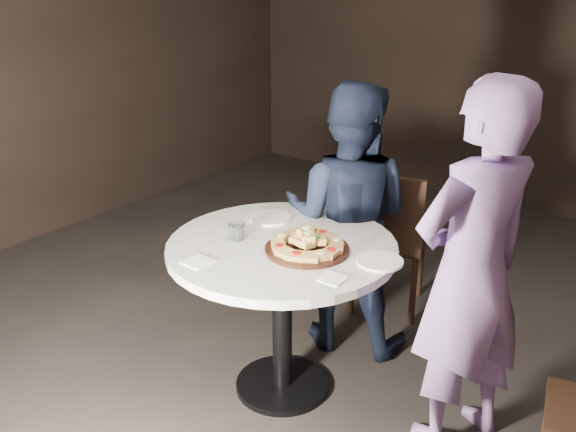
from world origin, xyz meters
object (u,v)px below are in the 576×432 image
(focaccia_pile, at_px, (307,242))
(diner_teal, at_px, (471,274))
(serving_board, at_px, (307,249))
(water_glass, at_px, (237,232))
(chair_far, at_px, (388,233))
(table, at_px, (282,272))
(diner_navy, at_px, (347,219))

(focaccia_pile, relative_size, diner_teal, 0.21)
(focaccia_pile, height_order, diner_teal, diner_teal)
(serving_board, xyz_separation_m, water_glass, (-0.35, -0.11, 0.03))
(serving_board, xyz_separation_m, focaccia_pile, (0.00, 0.00, 0.04))
(chair_far, distance_m, diner_teal, 1.23)
(chair_far, bearing_deg, focaccia_pile, 76.74)
(focaccia_pile, bearing_deg, serving_board, -94.64)
(serving_board, xyz_separation_m, chair_far, (-0.12, 1.04, -0.31))
(serving_board, bearing_deg, focaccia_pile, 85.36)
(serving_board, height_order, diner_teal, diner_teal)
(table, relative_size, diner_navy, 0.81)
(chair_far, xyz_separation_m, diner_teal, (0.85, -0.83, 0.32))
(table, height_order, chair_far, chair_far)
(diner_navy, bearing_deg, chair_far, -112.72)
(focaccia_pile, distance_m, chair_far, 1.10)
(water_glass, distance_m, diner_teal, 1.14)
(water_glass, bearing_deg, focaccia_pile, 16.96)
(focaccia_pile, xyz_separation_m, diner_teal, (0.74, 0.21, -0.02))
(water_glass, bearing_deg, diner_navy, 74.01)
(diner_navy, bearing_deg, diner_teal, 137.88)
(diner_navy, xyz_separation_m, diner_teal, (0.89, -0.39, 0.09))
(water_glass, bearing_deg, table, 26.81)
(water_glass, xyz_separation_m, diner_teal, (1.09, 0.32, -0.02))
(table, relative_size, diner_teal, 0.72)
(focaccia_pile, xyz_separation_m, water_glass, (-0.35, -0.11, -0.00))
(serving_board, relative_size, diner_teal, 0.23)
(chair_far, distance_m, diner_navy, 0.49)
(chair_far, bearing_deg, diner_teal, 116.31)
(diner_teal, bearing_deg, diner_navy, -89.41)
(serving_board, bearing_deg, water_glass, -163.05)
(water_glass, distance_m, diner_navy, 0.75)
(focaccia_pile, height_order, water_glass, focaccia_pile)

